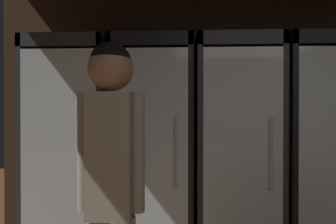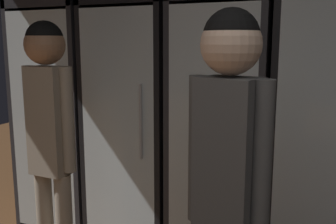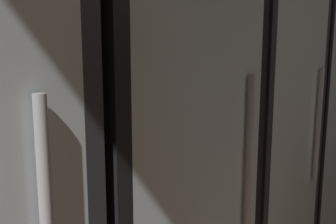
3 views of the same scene
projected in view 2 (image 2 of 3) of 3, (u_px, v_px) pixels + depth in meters
name	position (u px, v px, depth m)	size (l,w,h in m)	color
cooler_far_left	(72.00, 119.00, 3.24)	(0.64, 0.69, 1.92)	#2B2B30
cooler_left	(142.00, 125.00, 2.98)	(0.64, 0.69, 1.92)	black
cooler_center	(226.00, 133.00, 2.72)	(0.64, 0.69, 1.92)	#2B2B30
cooler_right	(327.00, 143.00, 2.46)	(0.64, 0.69, 1.92)	black
shopper_near	(227.00, 181.00, 1.47)	(0.34, 0.22, 1.69)	brown
shopper_far	(49.00, 128.00, 2.19)	(0.34, 0.22, 1.69)	gray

